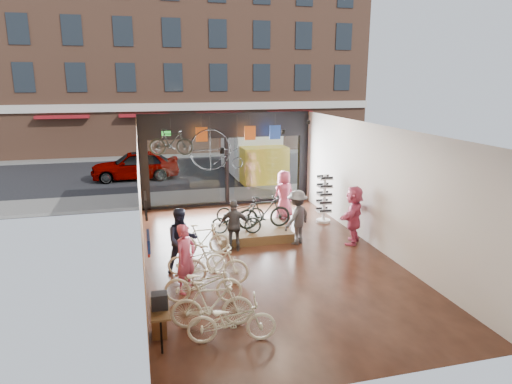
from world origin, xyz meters
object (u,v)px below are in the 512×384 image
object	(u,v)px
floor_bike_0	(232,320)
floor_bike_3	(215,265)
floor_bike_4	(197,259)
floor_bike_2	(203,284)
customer_4	(284,194)
customer_5	(354,215)
display_bike_left	(236,221)
box_truck	(254,152)
penny_farthing	(219,151)
display_bike_right	(240,211)
customer_3	(297,217)
floor_bike_1	(212,304)
display_platform	(252,232)
hung_bike	(171,142)
customer_1	(182,241)
customer_2	(234,226)
street_car	(135,165)
floor_bike_5	(203,240)
display_bike_mid	(264,212)
customer_0	(186,259)
sunglasses_rack	(324,199)

from	to	relation	value
floor_bike_0	floor_bike_3	world-z (taller)	floor_bike_3
floor_bike_3	floor_bike_4	bearing A→B (deg)	40.35
floor_bike_2	customer_4	size ratio (longest dim) A/B	1.00
customer_5	display_bike_left	bearing A→B (deg)	-67.98
box_truck	penny_farthing	world-z (taller)	penny_farthing
display_bike_right	customer_3	world-z (taller)	customer_3
floor_bike_1	display_platform	xyz separation A→B (m)	(2.18, 5.31, -0.38)
hung_bike	penny_farthing	bearing A→B (deg)	-64.06
box_truck	floor_bike_0	size ratio (longest dim) A/B	3.92
customer_1	customer_2	xyz separation A→B (m)	(1.69, 1.18, -0.10)
street_car	customer_1	xyz separation A→B (m)	(1.22, -12.50, 0.13)
floor_bike_5	display_bike_mid	size ratio (longest dim) A/B	0.89
display_bike_mid	hung_bike	size ratio (longest dim) A/B	1.15
floor_bike_3	customer_5	distance (m)	5.15
floor_bike_3	display_bike_left	size ratio (longest dim) A/B	1.10
street_car	box_truck	xyz separation A→B (m)	(6.14, -1.00, 0.61)
floor_bike_3	display_bike_right	distance (m)	4.20
customer_4	penny_farthing	world-z (taller)	penny_farthing
customer_0	penny_farthing	distance (m)	6.77
floor_bike_4	hung_bike	distance (m)	5.53
floor_bike_1	floor_bike_2	world-z (taller)	floor_bike_1
display_bike_right	sunglasses_rack	distance (m)	3.20
customer_1	penny_farthing	bearing A→B (deg)	61.28
street_car	display_bike_left	world-z (taller)	street_car
floor_bike_3	customer_0	xyz separation A→B (m)	(-0.74, -0.25, 0.34)
floor_bike_2	display_bike_right	world-z (taller)	display_bike_right
floor_bike_5	street_car	bearing A→B (deg)	8.41
floor_bike_5	customer_5	distance (m)	4.81
display_bike_left	hung_bike	world-z (taller)	hung_bike
floor_bike_1	hung_bike	world-z (taller)	hung_bike
customer_1	customer_5	distance (m)	5.56
street_car	customer_3	distance (m)	12.27
floor_bike_0	display_bike_left	size ratio (longest dim) A/B	1.11
hung_bike	customer_4	bearing A→B (deg)	-83.60
box_truck	customer_4	bearing A→B (deg)	-95.62
floor_bike_3	penny_farthing	xyz separation A→B (m)	(1.21, 6.02, 1.97)
floor_bike_0	floor_bike_5	bearing A→B (deg)	7.02
display_platform	floor_bike_1	bearing A→B (deg)	-112.33
customer_3	floor_bike_0	bearing A→B (deg)	21.65
floor_bike_0	hung_bike	xyz separation A→B (m)	(-0.46, 8.40, 2.46)
floor_bike_3	customer_5	xyz separation A→B (m)	(4.77, 1.90, 0.41)
customer_3	sunglasses_rack	size ratio (longest dim) A/B	1.00
floor_bike_0	display_bike_mid	size ratio (longest dim) A/B	0.98
floor_bike_5	display_bike_left	distance (m)	1.46
sunglasses_rack	floor_bike_3	bearing A→B (deg)	-150.23
display_bike_right	customer_4	world-z (taller)	customer_4
display_bike_left	customer_3	distance (m)	1.94
customer_1	customer_5	bearing A→B (deg)	1.52
floor_bike_2	sunglasses_rack	world-z (taller)	sunglasses_rack
customer_2	penny_farthing	world-z (taller)	penny_farthing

